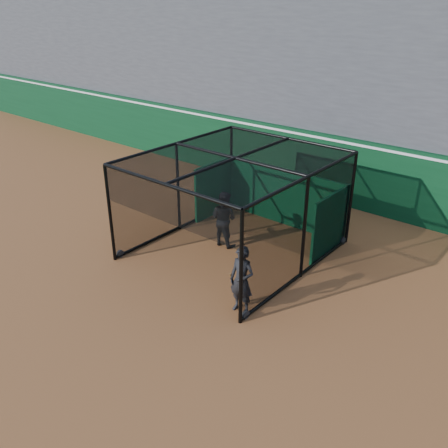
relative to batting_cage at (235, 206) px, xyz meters
The scene contains 6 objects.
ground 3.42m from the batting_cage, 98.94° to the right, with size 120.00×120.00×0.00m, color brown.
outfield_wall 5.46m from the batting_cage, 95.06° to the left, with size 50.00×0.50×2.50m.
grandstand 9.71m from the batting_cage, 92.99° to the left, with size 50.00×7.85×8.95m.
batting_cage is the anchor object (origin of this frame).
batter 0.78m from the batting_cage, 169.96° to the left, with size 0.84×0.66×1.73m, color black.
on_deck_player 3.15m from the batting_cage, 48.41° to the right, with size 0.66×0.46×1.74m.
Camera 1 is at (8.33, -6.82, 6.86)m, focal length 38.00 mm.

